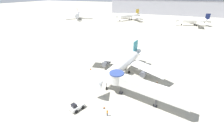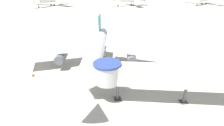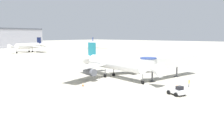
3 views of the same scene
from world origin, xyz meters
TOP-DOWN VIEW (x-y plane):
  - ground_plane at (0.00, 0.00)m, footprint 800.00×800.00m
  - main_airplane at (0.53, 0.87)m, footprint 30.75×29.38m
  - jet_bridge at (8.85, -10.94)m, footprint 21.29×7.48m
  - traffic_cone_port_wing at (-11.83, -0.24)m, footprint 0.49×0.49m
  - traffic_cone_starboard_wing at (12.42, -0.44)m, footprint 0.41×0.41m
  - background_jet_navy_tail at (31.84, 103.52)m, footprint 28.26×28.07m
  - background_jet_gold_tail at (-27.81, 111.34)m, footprint 31.27×30.65m

SIDE VIEW (x-z plane):
  - ground_plane at x=0.00m, z-range 0.00..0.00m
  - traffic_cone_starboard_wing at x=12.42m, z-range -0.02..0.66m
  - traffic_cone_port_wing at x=-11.83m, z-range -0.02..0.79m
  - main_airplane at x=0.53m, z-range -0.72..8.74m
  - background_jet_gold_tail at x=-27.81m, z-range -0.61..9.53m
  - background_jet_navy_tail at x=31.84m, z-range -0.62..9.64m
  - jet_bridge at x=8.85m, z-range 1.42..7.63m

